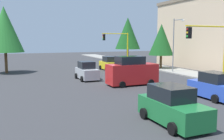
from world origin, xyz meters
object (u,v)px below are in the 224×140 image
Objects in this scene: car_green at (172,107)px; car_silver at (87,71)px; traffic_signal_far_left at (117,43)px; tree_roadside_far at (128,33)px; car_yellow at (109,64)px; traffic_signal_near_left at (210,44)px; tree_roadside_mid at (161,40)px; delivery_van_red at (132,72)px; tree_opposite_side at (4,29)px; car_blue at (213,87)px; street_lamp_curbside at (175,39)px.

car_silver is at bearing 179.29° from car_green.
traffic_signal_far_left is 5.78m from tree_roadside_far.
car_green and car_yellow have the same top height.
tree_roadside_mid reaches higher than traffic_signal_near_left.
traffic_signal_near_left reaches higher than delivery_van_red.
delivery_van_red is 5.68m from car_silver.
tree_opposite_side reaches higher than car_yellow.
car_yellow is at bearing 165.88° from car_green.
delivery_van_red is 7.90m from car_blue.
tree_roadside_mid is at bearing 162.89° from traffic_signal_near_left.
car_silver is at bearing -135.54° from traffic_signal_near_left.
car_green is 1.12× the size of car_silver.
car_blue is (-3.46, 6.19, -0.00)m from car_green.
tree_roadside_mid is (-4.39, 0.80, -0.05)m from street_lamp_curbside.
tree_roadside_far is 11.76m from car_yellow.
traffic_signal_far_left is 1.29× the size of car_green.
traffic_signal_near_left is 20.00m from traffic_signal_far_left.
car_green is at bearing -0.71° from car_silver.
car_silver is at bearing -86.22° from street_lamp_curbside.
car_yellow is 8.81m from car_silver.
car_blue is at bearing -38.74° from traffic_signal_near_left.
traffic_signal_near_left is 1.34× the size of car_green.
street_lamp_curbside is 1.86× the size of car_yellow.
traffic_signal_near_left is 7.43m from delivery_van_red.
tree_roadside_mid is at bearing 147.65° from car_green.
delivery_van_red is at bearing 163.46° from car_green.
car_blue is (3.29, -2.64, -3.09)m from traffic_signal_near_left.
delivery_van_red reaches higher than car_blue.
tree_roadside_mid is at bearing 2.86° from tree_roadside_far.
delivery_van_red is at bearing -19.32° from traffic_signal_far_left.
car_green is at bearing -16.54° from delivery_van_red.
car_blue is at bearing 22.37° from delivery_van_red.
traffic_signal_near_left is 0.66× the size of tree_opposite_side.
traffic_signal_far_left reaches higher than car_blue.
traffic_signal_near_left is 1.51× the size of car_silver.
street_lamp_curbside is 14.43m from tree_roadside_far.
traffic_signal_near_left is at bearing 0.10° from traffic_signal_far_left.
car_blue is at bearing 119.17° from car_green.
car_silver is (-15.56, 0.19, -0.00)m from car_green.
traffic_signal_far_left is 1.13× the size of delivery_van_red.
car_yellow is at bearing -132.38° from street_lamp_curbside.
tree_roadside_far is 22.51m from delivery_van_red.
street_lamp_curbside is at bearing -1.19° from tree_roadside_far.
tree_roadside_far is (-10.00, -0.50, 1.15)m from tree_roadside_mid.
street_lamp_curbside reaches higher than car_green.
street_lamp_curbside is 1.46× the size of delivery_van_red.
traffic_signal_near_left reaches higher than traffic_signal_far_left.
traffic_signal_far_left is 0.63× the size of tree_opposite_side.
street_lamp_curbside is at bearing 159.94° from traffic_signal_near_left.
car_silver is at bearing -39.34° from tree_roadside_far.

